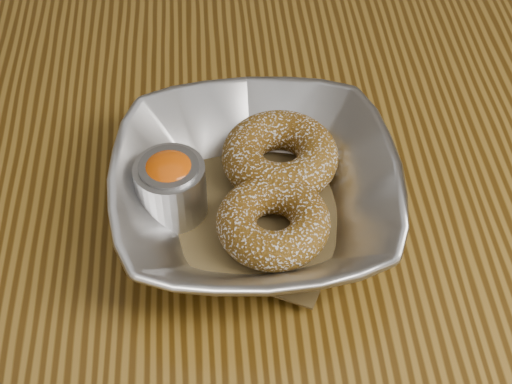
{
  "coord_description": "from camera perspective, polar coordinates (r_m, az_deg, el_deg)",
  "views": [
    {
      "loc": [
        -0.13,
        -0.47,
        1.23
      ],
      "look_at": [
        -0.1,
        -0.07,
        0.78
      ],
      "focal_mm": 55.0,
      "sensor_mm": 36.0,
      "label": 1
    }
  ],
  "objects": [
    {
      "name": "ramekin",
      "position": [
        0.61,
        -6.22,
        0.46
      ],
      "size": [
        0.05,
        0.05,
        0.06
      ],
      "color": "#B4B7BB",
      "rests_on": "table"
    },
    {
      "name": "table",
      "position": [
        0.76,
        7.42,
        -2.33
      ],
      "size": [
        1.2,
        0.8,
        0.75
      ],
      "color": "brown",
      "rests_on": "ground_plane"
    },
    {
      "name": "serving_bowl",
      "position": [
        0.61,
        0.0,
        -0.16
      ],
      "size": [
        0.22,
        0.22,
        0.05
      ],
      "primitive_type": "imported",
      "color": "#B4B7BB",
      "rests_on": "table"
    },
    {
      "name": "parchment",
      "position": [
        0.62,
        0.0,
        -1.3
      ],
      "size": [
        0.19,
        0.19,
        0.0
      ],
      "primitive_type": "cube",
      "rotation": [
        0.0,
        0.0,
        1.12
      ],
      "color": "brown",
      "rests_on": "table"
    },
    {
      "name": "donut_back",
      "position": [
        0.64,
        1.75,
        2.63
      ],
      "size": [
        0.13,
        0.13,
        0.03
      ],
      "primitive_type": "torus",
      "rotation": [
        0.0,
        0.0,
        0.43
      ],
      "color": "brown",
      "rests_on": "parchment"
    },
    {
      "name": "donut_front",
      "position": [
        0.59,
        1.27,
        -2.21
      ],
      "size": [
        0.09,
        0.09,
        0.03
      ],
      "primitive_type": "torus",
      "rotation": [
        0.0,
        0.0,
        -0.08
      ],
      "color": "brown",
      "rests_on": "parchment"
    }
  ]
}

